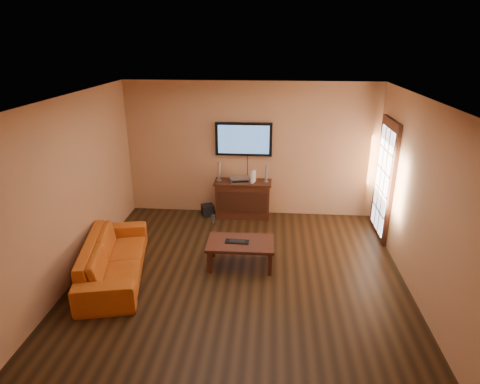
# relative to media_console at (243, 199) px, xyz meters

# --- Properties ---
(ground_plane) EXTENTS (5.00, 5.00, 0.00)m
(ground_plane) POSITION_rel_media_console_xyz_m (0.13, -2.27, -0.38)
(ground_plane) COLOR black
(ground_plane) RESTS_ON ground
(room_walls) EXTENTS (5.00, 5.00, 5.00)m
(room_walls) POSITION_rel_media_console_xyz_m (0.13, -1.65, 1.31)
(room_walls) COLOR tan
(room_walls) RESTS_ON ground
(french_door) EXTENTS (0.07, 1.02, 2.22)m
(french_door) POSITION_rel_media_console_xyz_m (2.59, -0.57, 0.67)
(french_door) COLOR #34150B
(french_door) RESTS_ON ground
(media_console) EXTENTS (1.14, 0.44, 0.76)m
(media_console) POSITION_rel_media_console_xyz_m (0.00, 0.00, 0.00)
(media_console) COLOR #34150B
(media_console) RESTS_ON ground
(television) EXTENTS (1.12, 0.08, 0.66)m
(television) POSITION_rel_media_console_xyz_m (0.00, 0.18, 1.20)
(television) COLOR black
(television) RESTS_ON ground
(coffee_table) EXTENTS (1.07, 0.65, 0.42)m
(coffee_table) POSITION_rel_media_console_xyz_m (0.11, -1.92, -0.02)
(coffee_table) COLOR #34150B
(coffee_table) RESTS_ON ground
(sofa) EXTENTS (1.05, 2.17, 0.81)m
(sofa) POSITION_rel_media_console_xyz_m (-1.79, -2.37, 0.03)
(sofa) COLOR #BF5415
(sofa) RESTS_ON ground
(speaker_left) EXTENTS (0.11, 0.11, 0.40)m
(speaker_left) POSITION_rel_media_console_xyz_m (-0.48, 0.03, 0.56)
(speaker_left) COLOR silver
(speaker_left) RESTS_ON media_console
(speaker_right) EXTENTS (0.09, 0.09, 0.33)m
(speaker_right) POSITION_rel_media_console_xyz_m (0.46, 0.03, 0.53)
(speaker_right) COLOR silver
(speaker_right) RESTS_ON media_console
(av_receiver) EXTENTS (0.43, 0.35, 0.09)m
(av_receiver) POSITION_rel_media_console_xyz_m (-0.07, -0.01, 0.42)
(av_receiver) COLOR silver
(av_receiver) RESTS_ON media_console
(game_console) EXTENTS (0.10, 0.18, 0.24)m
(game_console) POSITION_rel_media_console_xyz_m (0.21, -0.03, 0.49)
(game_console) COLOR white
(game_console) RESTS_ON media_console
(subwoofer) EXTENTS (0.31, 0.31, 0.23)m
(subwoofer) POSITION_rel_media_console_xyz_m (-0.73, -0.02, -0.27)
(subwoofer) COLOR black
(subwoofer) RESTS_ON ground
(bottle) EXTENTS (0.08, 0.08, 0.22)m
(bottle) POSITION_rel_media_console_xyz_m (-0.56, -0.43, -0.28)
(bottle) COLOR white
(bottle) RESTS_ON ground
(keyboard) EXTENTS (0.38, 0.16, 0.02)m
(keyboard) POSITION_rel_media_console_xyz_m (0.06, -1.93, 0.05)
(keyboard) COLOR black
(keyboard) RESTS_ON coffee_table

